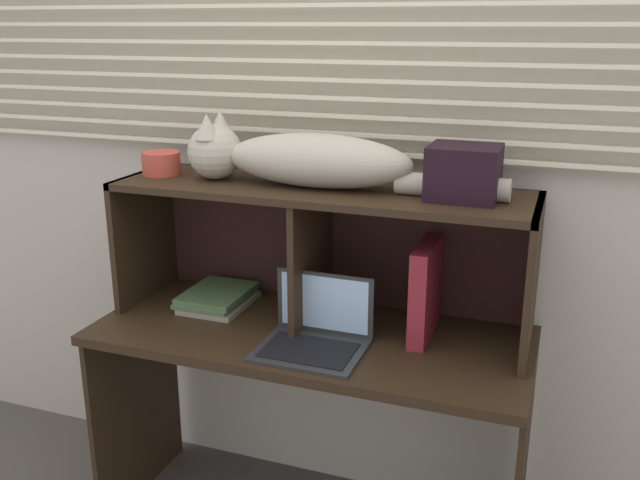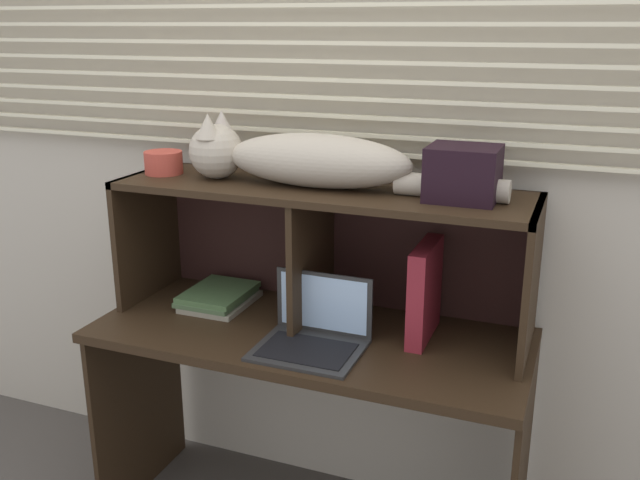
# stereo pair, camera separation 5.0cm
# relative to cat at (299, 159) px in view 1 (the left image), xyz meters

# --- Properties ---
(back_panel_with_blinds) EXTENTS (4.40, 0.08, 2.50)m
(back_panel_with_blinds) POSITION_rel_cat_xyz_m (0.07, 0.23, 0.02)
(back_panel_with_blinds) COLOR beige
(back_panel_with_blinds) RESTS_ON ground
(desk) EXTENTS (1.32, 0.56, 0.72)m
(desk) POSITION_rel_cat_xyz_m (0.07, -0.09, -0.66)
(desk) COLOR black
(desk) RESTS_ON ground
(hutch_shelf_unit) EXTENTS (1.27, 0.36, 0.43)m
(hutch_shelf_unit) POSITION_rel_cat_xyz_m (0.06, 0.03, -0.21)
(hutch_shelf_unit) COLOR black
(hutch_shelf_unit) RESTS_ON desk
(cat) EXTENTS (0.98, 0.19, 0.21)m
(cat) POSITION_rel_cat_xyz_m (0.00, 0.00, 0.00)
(cat) COLOR #BAAE9B
(cat) RESTS_ON hutch_shelf_unit
(laptop) EXTENTS (0.30, 0.25, 0.20)m
(laptop) POSITION_rel_cat_xyz_m (0.12, -0.18, -0.47)
(laptop) COLOR #2C2C2C
(laptop) RESTS_ON desk
(binder_upright) EXTENTS (0.05, 0.24, 0.29)m
(binder_upright) POSITION_rel_cat_xyz_m (0.40, 0.00, -0.37)
(binder_upright) COLOR maroon
(binder_upright) RESTS_ON desk
(book_stack) EXTENTS (0.21, 0.25, 0.05)m
(book_stack) POSITION_rel_cat_xyz_m (-0.30, 0.00, -0.49)
(book_stack) COLOR gray
(book_stack) RESTS_ON desk
(small_basket) EXTENTS (0.12, 0.12, 0.07)m
(small_basket) POSITION_rel_cat_xyz_m (-0.48, 0.00, -0.05)
(small_basket) COLOR #BF4537
(small_basket) RESTS_ON hutch_shelf_unit
(storage_box) EXTENTS (0.19, 0.17, 0.15)m
(storage_box) POSITION_rel_cat_xyz_m (0.49, 0.00, -0.01)
(storage_box) COLOR black
(storage_box) RESTS_ON hutch_shelf_unit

